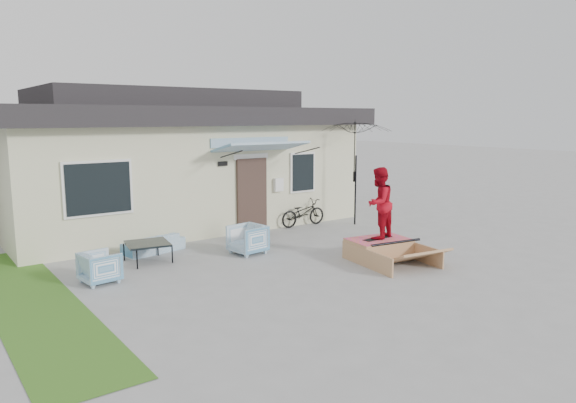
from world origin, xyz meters
TOP-DOWN VIEW (x-y plane):
  - ground at (0.00, 0.00)m, footprint 90.00×90.00m
  - grass_strip at (-5.20, 2.00)m, footprint 1.40×8.00m
  - house at (0.00, 7.99)m, footprint 10.80×8.49m
  - loveseat at (-2.10, 4.00)m, footprint 1.53×0.70m
  - armchair_left at (-3.88, 2.36)m, footprint 0.71×0.75m
  - armchair_right at (-0.34, 2.56)m, footprint 0.79×0.83m
  - coffee_table at (-2.54, 3.26)m, footprint 1.05×1.05m
  - bicycle at (2.72, 4.33)m, footprint 1.55×0.56m
  - patio_umbrella at (4.14, 3.59)m, footprint 2.60×2.51m
  - skate_ramp at (1.86, 0.39)m, footprint 1.62×2.00m
  - skateboard at (1.87, 0.43)m, footprint 0.84×0.26m
  - skater at (1.87, 0.43)m, footprint 0.94×0.82m

SIDE VIEW (x-z plane):
  - ground at x=0.00m, z-range 0.00..0.00m
  - grass_strip at x=-5.20m, z-range 0.00..0.01m
  - coffee_table at x=-2.54m, z-range 0.00..0.45m
  - skate_ramp at x=1.86m, z-range 0.00..0.45m
  - loveseat at x=-2.10m, z-range 0.00..0.58m
  - armchair_left at x=-3.88m, z-range 0.00..0.69m
  - armchair_right at x=-0.34m, z-range 0.00..0.77m
  - skateboard at x=1.87m, z-range 0.45..0.51m
  - bicycle at x=2.72m, z-range 0.00..0.99m
  - skater at x=1.87m, z-range 0.51..2.14m
  - patio_umbrella at x=4.14m, z-range 0.65..2.85m
  - house at x=0.00m, z-range -0.11..3.99m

